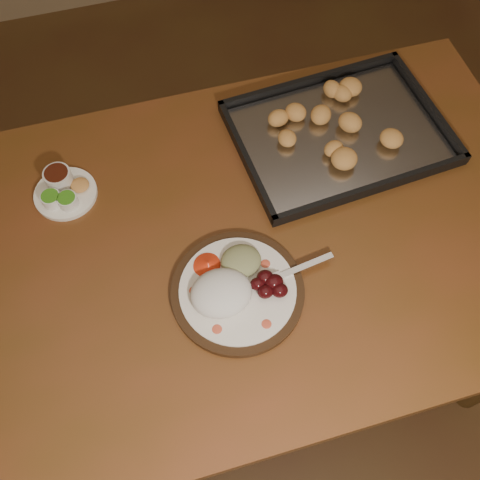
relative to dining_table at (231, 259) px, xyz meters
name	(u,v)px	position (x,y,z in m)	size (l,w,h in m)	color
ground	(228,383)	(-0.06, -0.12, -0.65)	(4.00, 4.00, 0.00)	brown
dining_table	(231,259)	(0.00, 0.00, 0.00)	(1.50, 0.90, 0.75)	brown
dinner_plate	(234,288)	(-0.03, -0.12, 0.12)	(0.36, 0.28, 0.06)	black
condiment_saucer	(63,190)	(-0.34, 0.22, 0.11)	(0.14, 0.14, 0.05)	white
baking_tray	(339,132)	(0.33, 0.21, 0.11)	(0.53, 0.41, 0.05)	black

